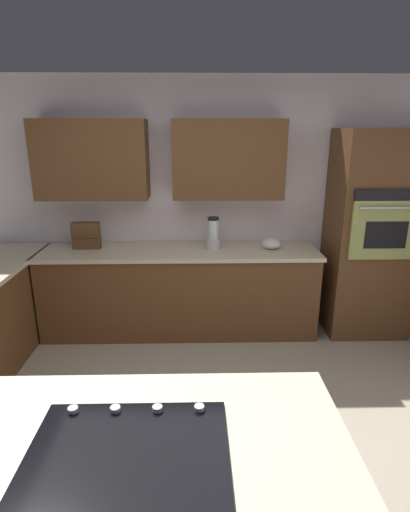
{
  "coord_description": "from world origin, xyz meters",
  "views": [
    {
      "loc": [
        -0.08,
        2.19,
        2.06
      ],
      "look_at": [
        -0.16,
        -1.25,
        0.98
      ],
      "focal_mm": 28.06,
      "sensor_mm": 36.0,
      "label": 1
    }
  ],
  "objects_px": {
    "spice_rack": "(86,236)",
    "cooktop": "(128,452)",
    "wall_oven": "(370,235)",
    "blender": "(213,236)",
    "mixing_bowl": "(271,244)"
  },
  "relations": [
    {
      "from": "cooktop",
      "to": "blender",
      "type": "xyz_separation_m",
      "value": [
        -0.43,
        -2.72,
        0.14
      ]
    },
    {
      "from": "blender",
      "to": "spice_rack",
      "type": "bearing_deg",
      "value": -2.32
    },
    {
      "from": "wall_oven",
      "to": "blender",
      "type": "xyz_separation_m",
      "value": [
        1.6,
        -0.03,
        -0.0
      ]
    },
    {
      "from": "blender",
      "to": "wall_oven",
      "type": "bearing_deg",
      "value": 178.88
    },
    {
      "from": "wall_oven",
      "to": "blender",
      "type": "bearing_deg",
      "value": -1.12
    },
    {
      "from": "mixing_bowl",
      "to": "spice_rack",
      "type": "distance_m",
      "value": 1.9
    },
    {
      "from": "blender",
      "to": "mixing_bowl",
      "type": "bearing_deg",
      "value": 180.0
    },
    {
      "from": "blender",
      "to": "mixing_bowl",
      "type": "distance_m",
      "value": 0.61
    },
    {
      "from": "cooktop",
      "to": "wall_oven",
      "type": "bearing_deg",
      "value": -127.13
    },
    {
      "from": "spice_rack",
      "to": "cooktop",
      "type": "bearing_deg",
      "value": 107.37
    },
    {
      "from": "wall_oven",
      "to": "blender",
      "type": "height_order",
      "value": "wall_oven"
    },
    {
      "from": "wall_oven",
      "to": "mixing_bowl",
      "type": "height_order",
      "value": "wall_oven"
    },
    {
      "from": "blender",
      "to": "mixing_bowl",
      "type": "relative_size",
      "value": 1.74
    },
    {
      "from": "cooktop",
      "to": "spice_rack",
      "type": "bearing_deg",
      "value": -72.63
    },
    {
      "from": "cooktop",
      "to": "spice_rack",
      "type": "height_order",
      "value": "spice_rack"
    }
  ]
}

